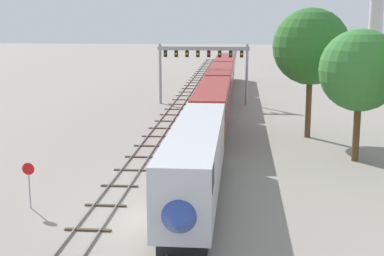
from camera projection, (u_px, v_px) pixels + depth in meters
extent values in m
plane|color=gray|center=(156.00, 220.00, 31.90)|extent=(400.00, 400.00, 0.00)
cube|color=slate|center=(220.00, 87.00, 90.32)|extent=(0.07, 200.00, 0.16)
cube|color=slate|center=(228.00, 87.00, 90.20)|extent=(0.07, 200.00, 0.16)
cube|color=#473828|center=(187.00, 233.00, 29.76)|extent=(2.60, 0.24, 0.10)
cube|color=#473828|center=(194.00, 208.00, 33.67)|extent=(2.60, 0.24, 0.10)
cube|color=#473828|center=(199.00, 188.00, 37.57)|extent=(2.60, 0.24, 0.10)
cube|color=#473828|center=(203.00, 172.00, 41.47)|extent=(2.60, 0.24, 0.10)
cube|color=#473828|center=(206.00, 158.00, 45.38)|extent=(2.60, 0.24, 0.10)
cube|color=#473828|center=(209.00, 147.00, 49.28)|extent=(2.60, 0.24, 0.10)
cube|color=#473828|center=(211.00, 137.00, 53.18)|extent=(2.60, 0.24, 0.10)
cube|color=#473828|center=(214.00, 129.00, 57.09)|extent=(2.60, 0.24, 0.10)
cube|color=#473828|center=(215.00, 122.00, 60.99)|extent=(2.60, 0.24, 0.10)
cube|color=#473828|center=(217.00, 115.00, 64.89)|extent=(2.60, 0.24, 0.10)
cube|color=#473828|center=(218.00, 110.00, 68.80)|extent=(2.60, 0.24, 0.10)
cube|color=#473828|center=(220.00, 105.00, 72.70)|extent=(2.60, 0.24, 0.10)
cube|color=#473828|center=(221.00, 100.00, 76.61)|extent=(2.60, 0.24, 0.10)
cube|color=#473828|center=(222.00, 96.00, 80.51)|extent=(2.60, 0.24, 0.10)
cube|color=#473828|center=(223.00, 92.00, 84.41)|extent=(2.60, 0.24, 0.10)
cube|color=#473828|center=(224.00, 89.00, 88.32)|extent=(2.60, 0.24, 0.10)
cube|color=#473828|center=(224.00, 86.00, 92.22)|extent=(2.60, 0.24, 0.10)
cube|color=#473828|center=(225.00, 83.00, 96.12)|extent=(2.60, 0.24, 0.10)
cube|color=#473828|center=(226.00, 80.00, 100.03)|extent=(2.60, 0.24, 0.10)
cube|color=#473828|center=(226.00, 78.00, 103.93)|extent=(2.60, 0.24, 0.10)
cube|color=#473828|center=(227.00, 76.00, 107.83)|extent=(2.60, 0.24, 0.10)
cube|color=#473828|center=(227.00, 74.00, 111.74)|extent=(2.60, 0.24, 0.10)
cube|color=#473828|center=(228.00, 72.00, 115.64)|extent=(2.60, 0.24, 0.10)
cube|color=#473828|center=(228.00, 70.00, 119.55)|extent=(2.60, 0.24, 0.10)
cube|color=#473828|center=(229.00, 68.00, 123.45)|extent=(2.60, 0.24, 0.10)
cube|color=#473828|center=(229.00, 67.00, 127.35)|extent=(2.60, 0.24, 0.10)
cube|color=#473828|center=(230.00, 65.00, 131.26)|extent=(2.60, 0.24, 0.10)
cube|color=#473828|center=(230.00, 64.00, 135.16)|extent=(2.60, 0.24, 0.10)
cube|color=#473828|center=(230.00, 62.00, 139.06)|extent=(2.60, 0.24, 0.10)
cube|color=#473828|center=(231.00, 61.00, 142.97)|extent=(2.60, 0.24, 0.10)
cube|color=#473828|center=(231.00, 60.00, 146.87)|extent=(2.60, 0.24, 0.10)
cube|color=#473828|center=(231.00, 59.00, 150.77)|extent=(2.60, 0.24, 0.10)
cube|color=#473828|center=(231.00, 58.00, 154.68)|extent=(2.60, 0.24, 0.10)
cube|color=#473828|center=(232.00, 57.00, 158.58)|extent=(2.60, 0.24, 0.10)
cube|color=#473828|center=(232.00, 56.00, 162.48)|extent=(2.60, 0.24, 0.10)
cube|color=#473828|center=(232.00, 55.00, 166.39)|extent=(2.60, 0.24, 0.10)
cube|color=#473828|center=(232.00, 54.00, 170.29)|extent=(2.60, 0.24, 0.10)
cube|color=#473828|center=(233.00, 53.00, 174.20)|extent=(2.60, 0.24, 0.10)
cube|color=#473828|center=(233.00, 52.00, 178.10)|extent=(2.60, 0.24, 0.10)
cube|color=#473828|center=(233.00, 51.00, 182.00)|extent=(2.60, 0.24, 0.10)
cube|color=#473828|center=(233.00, 51.00, 185.91)|extent=(2.60, 0.24, 0.10)
cube|color=slate|center=(171.00, 106.00, 71.29)|extent=(0.07, 160.00, 0.16)
cube|color=slate|center=(182.00, 106.00, 71.16)|extent=(0.07, 160.00, 0.16)
cube|color=#473828|center=(88.00, 230.00, 30.24)|extent=(2.60, 0.24, 0.10)
cube|color=#473828|center=(106.00, 205.00, 34.14)|extent=(2.60, 0.24, 0.10)
cube|color=#473828|center=(120.00, 186.00, 38.05)|extent=(2.60, 0.24, 0.10)
cube|color=#473828|center=(131.00, 170.00, 41.95)|extent=(2.60, 0.24, 0.10)
cube|color=#473828|center=(140.00, 157.00, 45.86)|extent=(2.60, 0.24, 0.10)
cube|color=#473828|center=(148.00, 146.00, 49.76)|extent=(2.60, 0.24, 0.10)
cube|color=#473828|center=(155.00, 136.00, 53.66)|extent=(2.60, 0.24, 0.10)
cube|color=#473828|center=(161.00, 128.00, 57.57)|extent=(2.60, 0.24, 0.10)
cube|color=#473828|center=(166.00, 121.00, 61.47)|extent=(2.60, 0.24, 0.10)
cube|color=#473828|center=(171.00, 115.00, 65.37)|extent=(2.60, 0.24, 0.10)
cube|color=#473828|center=(175.00, 109.00, 69.28)|extent=(2.60, 0.24, 0.10)
cube|color=#473828|center=(178.00, 104.00, 73.18)|extent=(2.60, 0.24, 0.10)
cube|color=#473828|center=(182.00, 100.00, 77.08)|extent=(2.60, 0.24, 0.10)
cube|color=#473828|center=(184.00, 96.00, 80.99)|extent=(2.60, 0.24, 0.10)
cube|color=#473828|center=(187.00, 92.00, 84.89)|extent=(2.60, 0.24, 0.10)
cube|color=#473828|center=(190.00, 89.00, 88.79)|extent=(2.60, 0.24, 0.10)
cube|color=#473828|center=(192.00, 86.00, 92.70)|extent=(2.60, 0.24, 0.10)
cube|color=#473828|center=(194.00, 83.00, 96.60)|extent=(2.60, 0.24, 0.10)
cube|color=#473828|center=(196.00, 80.00, 100.51)|extent=(2.60, 0.24, 0.10)
cube|color=#473828|center=(197.00, 78.00, 104.41)|extent=(2.60, 0.24, 0.10)
cube|color=#473828|center=(199.00, 75.00, 108.31)|extent=(2.60, 0.24, 0.10)
cube|color=#473828|center=(200.00, 73.00, 112.22)|extent=(2.60, 0.24, 0.10)
cube|color=#473828|center=(202.00, 71.00, 116.12)|extent=(2.60, 0.24, 0.10)
cube|color=#473828|center=(203.00, 70.00, 120.02)|extent=(2.60, 0.24, 0.10)
cube|color=#473828|center=(204.00, 68.00, 123.93)|extent=(2.60, 0.24, 0.10)
cube|color=#473828|center=(206.00, 66.00, 127.83)|extent=(2.60, 0.24, 0.10)
cube|color=#473828|center=(207.00, 65.00, 131.73)|extent=(2.60, 0.24, 0.10)
cube|color=#473828|center=(208.00, 63.00, 135.64)|extent=(2.60, 0.24, 0.10)
cube|color=#473828|center=(209.00, 62.00, 139.54)|extent=(2.60, 0.24, 0.10)
cube|color=#473828|center=(210.00, 61.00, 143.45)|extent=(2.60, 0.24, 0.10)
cube|color=#473828|center=(210.00, 60.00, 147.35)|extent=(2.60, 0.24, 0.10)
cube|color=silver|center=(196.00, 157.00, 34.62)|extent=(3.00, 19.11, 3.80)
cone|color=#2D479E|center=(178.00, 218.00, 25.17)|extent=(2.88, 2.60, 2.88)
cube|color=black|center=(182.00, 177.00, 26.23)|extent=(3.04, 1.80, 1.10)
cube|color=black|center=(196.00, 193.00, 35.10)|extent=(2.52, 17.20, 1.00)
cube|color=maroon|center=(213.00, 106.00, 54.25)|extent=(3.00, 19.11, 3.80)
cube|color=black|center=(213.00, 102.00, 54.17)|extent=(3.04, 17.59, 0.90)
cube|color=black|center=(212.00, 129.00, 54.73)|extent=(2.52, 17.20, 1.00)
cube|color=maroon|center=(220.00, 82.00, 73.88)|extent=(3.00, 19.11, 3.80)
cube|color=black|center=(220.00, 79.00, 73.80)|extent=(3.04, 17.59, 0.90)
cube|color=black|center=(220.00, 99.00, 74.36)|extent=(2.52, 17.20, 1.00)
cube|color=maroon|center=(225.00, 68.00, 93.51)|extent=(3.00, 19.11, 3.80)
cube|color=black|center=(225.00, 65.00, 93.43)|extent=(3.04, 17.59, 0.90)
cube|color=black|center=(225.00, 82.00, 93.99)|extent=(2.52, 17.20, 1.00)
cylinder|color=#999BA0|center=(160.00, 74.00, 73.40)|extent=(0.36, 0.36, 7.97)
cylinder|color=#999BA0|center=(247.00, 75.00, 72.40)|extent=(0.36, 0.36, 7.97)
cube|color=#999BA0|center=(203.00, 48.00, 72.22)|extent=(12.10, 0.36, 0.50)
cube|color=black|center=(165.00, 54.00, 72.85)|extent=(0.44, 0.32, 0.90)
sphere|color=green|center=(165.00, 54.00, 72.66)|extent=(0.28, 0.28, 0.28)
cube|color=black|center=(176.00, 54.00, 72.72)|extent=(0.44, 0.32, 0.90)
sphere|color=yellow|center=(176.00, 54.00, 72.54)|extent=(0.28, 0.28, 0.28)
cube|color=black|center=(187.00, 54.00, 72.60)|extent=(0.44, 0.32, 0.90)
sphere|color=yellow|center=(187.00, 54.00, 72.41)|extent=(0.28, 0.28, 0.28)
cube|color=black|center=(198.00, 54.00, 72.47)|extent=(0.44, 0.32, 0.90)
sphere|color=yellow|center=(198.00, 54.00, 72.29)|extent=(0.28, 0.28, 0.28)
cube|color=black|center=(209.00, 54.00, 72.35)|extent=(0.44, 0.32, 0.90)
sphere|color=red|center=(209.00, 54.00, 72.16)|extent=(0.28, 0.28, 0.28)
cube|color=black|center=(220.00, 54.00, 72.22)|extent=(0.44, 0.32, 0.90)
sphere|color=yellow|center=(220.00, 54.00, 72.04)|extent=(0.28, 0.28, 0.28)
cube|color=black|center=(231.00, 54.00, 72.10)|extent=(0.44, 0.32, 0.90)
sphere|color=green|center=(231.00, 54.00, 71.91)|extent=(0.28, 0.28, 0.28)
cube|color=black|center=(242.00, 54.00, 71.97)|extent=(0.44, 0.32, 0.90)
sphere|color=yellow|center=(242.00, 54.00, 71.79)|extent=(0.28, 0.28, 0.28)
cylinder|color=beige|center=(375.00, 29.00, 107.13)|extent=(2.60, 2.60, 18.04)
cylinder|color=gray|center=(30.00, 191.00, 33.60)|extent=(0.08, 0.08, 2.20)
cylinder|color=red|center=(28.00, 169.00, 33.30)|extent=(0.76, 0.03, 0.76)
cylinder|color=brown|center=(308.00, 106.00, 52.99)|extent=(0.56, 0.56, 6.22)
sphere|color=#2D6B28|center=(311.00, 46.00, 51.86)|extent=(7.24, 7.24, 7.24)
cylinder|color=brown|center=(356.00, 130.00, 44.39)|extent=(0.56, 0.56, 5.09)
sphere|color=#387A33|center=(360.00, 70.00, 43.43)|extent=(6.52, 6.52, 6.52)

